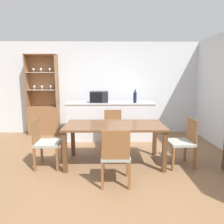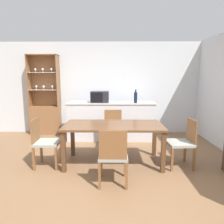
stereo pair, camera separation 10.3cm
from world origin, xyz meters
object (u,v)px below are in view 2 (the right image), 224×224
at_px(dining_chair_side_right_near, 182,142).
at_px(dining_chair_side_left_near, 45,142).
at_px(microwave, 100,97).
at_px(dining_chair_head_far, 113,130).
at_px(display_cabinet, 46,112).
at_px(wine_bottle, 136,97).
at_px(dining_table, 113,129).
at_px(dining_chair_head_near, 113,156).

xyz_separation_m(dining_chair_side_right_near, dining_chair_side_left_near, (-2.42, -0.00, 0.00)).
bearing_deg(microwave, dining_chair_head_far, -64.54).
bearing_deg(display_cabinet, microwave, -18.99).
distance_m(dining_chair_head_far, wine_bottle, 1.03).
xyz_separation_m(dining_chair_head_far, wine_bottle, (0.54, 0.58, 0.66)).
height_order(dining_chair_head_far, microwave, microwave).
height_order(dining_table, dining_chair_head_near, dining_chair_head_near).
bearing_deg(dining_chair_side_right_near, dining_chair_head_far, 50.30).
height_order(microwave, wine_bottle, wine_bottle).
distance_m(dining_chair_side_right_near, dining_chair_head_far, 1.50).
height_order(dining_table, dining_chair_side_left_near, dining_chair_side_left_near).
xyz_separation_m(display_cabinet, dining_chair_head_near, (1.92, -2.77, -0.17)).
height_order(dining_chair_side_right_near, dining_chair_head_far, same).
bearing_deg(microwave, display_cabinet, 161.01).
distance_m(display_cabinet, dining_chair_head_far, 2.31).
xyz_separation_m(display_cabinet, dining_table, (1.92, -2.02, 0.04)).
bearing_deg(dining_chair_head_near, wine_bottle, 76.00).
bearing_deg(dining_chair_head_far, display_cabinet, -37.06).
distance_m(dining_chair_side_right_near, microwave, 2.33).
height_order(dining_chair_side_left_near, wine_bottle, wine_bottle).
xyz_separation_m(dining_table, dining_chair_side_left_near, (-1.21, -0.13, -0.20)).
bearing_deg(wine_bottle, dining_chair_head_far, -132.91).
distance_m(dining_chair_head_far, dining_chair_head_near, 1.51).
height_order(dining_chair_side_right_near, wine_bottle, wine_bottle).
relative_size(dining_chair_side_right_near, dining_chair_head_near, 1.00).
height_order(display_cabinet, dining_chair_head_far, display_cabinet).
relative_size(display_cabinet, microwave, 4.92).
xyz_separation_m(dining_table, dining_chair_side_right_near, (1.21, -0.13, -0.20)).
height_order(display_cabinet, dining_chair_head_near, display_cabinet).
relative_size(dining_chair_side_left_near, dining_chair_head_near, 1.00).
height_order(dining_chair_side_right_near, dining_chair_head_near, same).
bearing_deg(wine_bottle, dining_chair_head_near, -104.36).
distance_m(dining_table, wine_bottle, 1.51).
xyz_separation_m(display_cabinet, dining_chair_head_far, (1.92, -1.26, -0.17)).
xyz_separation_m(dining_chair_head_far, microwave, (-0.34, 0.72, 0.66)).
distance_m(dining_chair_head_far, microwave, 1.03).
xyz_separation_m(dining_chair_side_left_near, dining_chair_head_near, (1.21, -0.63, 0.00)).
height_order(dining_chair_head_far, dining_chair_head_near, same).
xyz_separation_m(microwave, wine_bottle, (0.88, -0.14, -0.00)).
xyz_separation_m(display_cabinet, dining_chair_side_right_near, (3.13, -2.15, -0.17)).
height_order(dining_table, microwave, microwave).
xyz_separation_m(dining_chair_side_right_near, dining_chair_head_far, (-1.21, 0.88, 0.00)).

